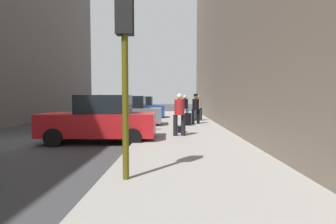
{
  "coord_description": "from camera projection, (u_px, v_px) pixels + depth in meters",
  "views": [
    {
      "loc": [
        5.4,
        -9.88,
        1.69
      ],
      "look_at": [
        5.13,
        3.12,
        0.98
      ],
      "focal_mm": 28.0,
      "sensor_mm": 36.0,
      "label": 1
    }
  ],
  "objects": [
    {
      "name": "duffel_bag",
      "position": [
        181.0,
        129.0,
        11.67
      ],
      "size": [
        0.32,
        0.44,
        0.28
      ],
      "color": "black",
      "rests_on": "sidewalk"
    },
    {
      "name": "pedestrian_with_fedora",
      "position": [
        196.0,
        107.0,
        15.42
      ],
      "size": [
        0.53,
        0.49,
        1.78
      ],
      "color": "black",
      "rests_on": "sidewalk"
    },
    {
      "name": "parked_blue_sedan",
      "position": [
        138.0,
        108.0,
        20.54
      ],
      "size": [
        4.24,
        2.13,
        1.79
      ],
      "color": "navy",
      "rests_on": "ground_plane"
    },
    {
      "name": "ground_plane",
      "position": [
        33.0,
        142.0,
        10.07
      ],
      "size": [
        120.0,
        120.0,
        0.0
      ],
      "primitive_type": "plane",
      "color": "#38383A"
    },
    {
      "name": "parked_gray_coupe",
      "position": [
        125.0,
        112.0,
        14.98
      ],
      "size": [
        4.26,
        2.17,
        1.79
      ],
      "color": "slate",
      "rests_on": "ground_plane"
    },
    {
      "name": "pedestrian_in_jeans",
      "position": [
        185.0,
        107.0,
        16.91
      ],
      "size": [
        0.53,
        0.47,
        1.71
      ],
      "color": "#728CB2",
      "rests_on": "sidewalk"
    },
    {
      "name": "sidewalk",
      "position": [
        189.0,
        140.0,
        9.94
      ],
      "size": [
        4.0,
        40.0,
        0.15
      ],
      "primitive_type": "cube",
      "color": "gray",
      "rests_on": "ground_plane"
    },
    {
      "name": "pedestrian_in_red_jacket",
      "position": [
        179.0,
        112.0,
        10.58
      ],
      "size": [
        0.51,
        0.42,
        1.71
      ],
      "color": "black",
      "rests_on": "sidewalk"
    },
    {
      "name": "pedestrian_in_tan_coat",
      "position": [
        199.0,
        106.0,
        17.69
      ],
      "size": [
        0.53,
        0.48,
        1.71
      ],
      "color": "black",
      "rests_on": "sidewalk"
    },
    {
      "name": "traffic_light",
      "position": [
        125.0,
        40.0,
        4.84
      ],
      "size": [
        0.32,
        0.32,
        3.6
      ],
      "color": "#514C0F",
      "rests_on": "sidewalk"
    },
    {
      "name": "parked_red_hatchback",
      "position": [
        101.0,
        120.0,
        9.9
      ],
      "size": [
        4.25,
        2.14,
        1.79
      ],
      "color": "#B2191E",
      "rests_on": "ground_plane"
    },
    {
      "name": "fire_hydrant",
      "position": [
        154.0,
        122.0,
        12.64
      ],
      "size": [
        0.42,
        0.22,
        0.7
      ],
      "color": "red",
      "rests_on": "sidewalk"
    },
    {
      "name": "rolling_suitcase",
      "position": [
        188.0,
        119.0,
        14.73
      ],
      "size": [
        0.42,
        0.6,
        1.04
      ],
      "color": "black",
      "rests_on": "sidewalk"
    }
  ]
}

